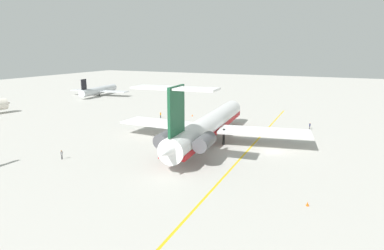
% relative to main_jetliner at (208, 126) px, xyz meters
% --- Properties ---
extents(ground, '(376.98, 376.98, 0.00)m').
position_rel_main_jetliner_xyz_m(ground, '(-0.22, -13.42, -3.68)').
color(ground, '#B7B5AD').
extents(main_jetliner, '(46.35, 41.04, 13.49)m').
position_rel_main_jetliner_xyz_m(main_jetliner, '(0.00, 0.00, 0.00)').
color(main_jetliner, white).
rests_on(main_jetliner, ground).
extents(airliner_mid_right, '(25.76, 25.56, 7.70)m').
position_rel_main_jetliner_xyz_m(airliner_mid_right, '(48.62, 68.54, -1.41)').
color(airliner_mid_right, silver).
rests_on(airliner_mid_right, ground).
extents(ground_crew_near_nose, '(0.42, 0.28, 1.78)m').
position_rel_main_jetliner_xyz_m(ground_crew_near_nose, '(21.26, -17.92, -2.55)').
color(ground_crew_near_nose, black).
rests_on(ground_crew_near_nose, ground).
extents(ground_crew_near_tail, '(0.44, 0.28, 1.78)m').
position_rel_main_jetliner_xyz_m(ground_crew_near_tail, '(18.19, 21.70, -2.55)').
color(ground_crew_near_tail, black).
rests_on(ground_crew_near_tail, ground).
extents(ground_crew_portside, '(0.40, 0.27, 1.66)m').
position_rel_main_jetliner_xyz_m(ground_crew_portside, '(-20.49, 19.32, -2.63)').
color(ground_crew_portside, black).
rests_on(ground_crew_portside, ground).
extents(safety_cone_nose, '(0.40, 0.40, 0.55)m').
position_rel_main_jetliner_xyz_m(safety_cone_nose, '(-21.13, -22.09, -3.40)').
color(safety_cone_nose, '#EA590F').
rests_on(safety_cone_nose, ground).
extents(safety_cone_wingtip, '(0.40, 0.40, 0.55)m').
position_rel_main_jetliner_xyz_m(safety_cone_wingtip, '(24.33, 14.72, -3.40)').
color(safety_cone_wingtip, '#EA590F').
rests_on(safety_cone_wingtip, ground).
extents(taxiway_centreline, '(86.77, 2.73, 0.01)m').
position_rel_main_jetliner_xyz_m(taxiway_centreline, '(1.30, -8.95, -3.68)').
color(taxiway_centreline, gold).
rests_on(taxiway_centreline, ground).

